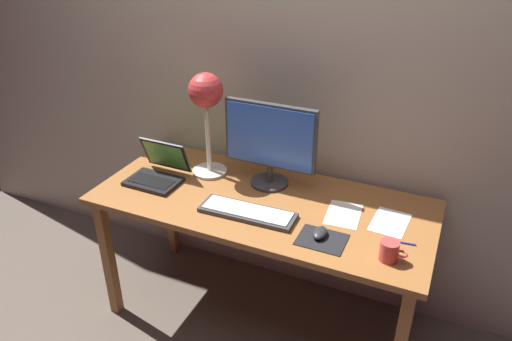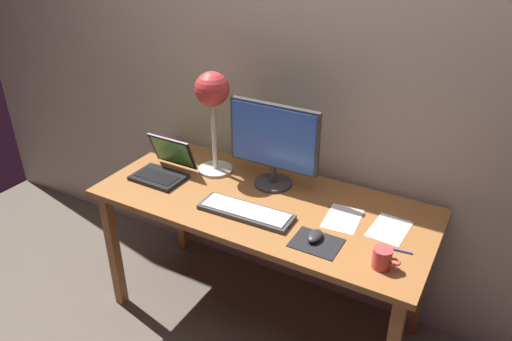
% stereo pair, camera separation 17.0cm
% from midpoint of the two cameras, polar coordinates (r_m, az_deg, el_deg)
% --- Properties ---
extents(ground_plane, '(4.80, 4.80, 0.00)m').
position_cam_midpoint_polar(ground_plane, '(2.76, 2.52, -16.69)').
color(ground_plane, brown).
rests_on(ground_plane, ground).
extents(back_wall, '(4.80, 0.06, 2.60)m').
position_cam_midpoint_polar(back_wall, '(2.41, 7.62, 12.39)').
color(back_wall, '#B2A893').
rests_on(back_wall, ground).
extents(desk, '(1.60, 0.70, 0.74)m').
position_cam_midpoint_polar(desk, '(2.34, 2.85, -5.18)').
color(desk, '#935B2D').
rests_on(desk, ground).
extents(monitor, '(0.46, 0.19, 0.42)m').
position_cam_midpoint_polar(monitor, '(2.32, 4.19, 3.37)').
color(monitor, '#38383A').
rests_on(monitor, desk).
extents(keyboard_main, '(0.44, 0.15, 0.03)m').
position_cam_midpoint_polar(keyboard_main, '(2.19, 1.03, -4.92)').
color(keyboard_main, '#38383A').
rests_on(keyboard_main, desk).
extents(laptop, '(0.26, 0.25, 0.19)m').
position_cam_midpoint_polar(laptop, '(2.52, -8.74, 0.61)').
color(laptop, black).
rests_on(laptop, desk).
extents(desk_lamp, '(0.18, 0.18, 0.53)m').
position_cam_midpoint_polar(desk_lamp, '(2.39, -3.11, 8.46)').
color(desk_lamp, beige).
rests_on(desk_lamp, desk).
extents(mousepad, '(0.20, 0.16, 0.00)m').
position_cam_midpoint_polar(mousepad, '(2.04, 9.49, -8.46)').
color(mousepad, black).
rests_on(mousepad, desk).
extents(mouse, '(0.06, 0.10, 0.03)m').
position_cam_midpoint_polar(mouse, '(2.05, 9.32, -7.67)').
color(mouse, '#28282B').
rests_on(mouse, mousepad).
extents(coffee_mug, '(0.11, 0.07, 0.08)m').
position_cam_midpoint_polar(coffee_mug, '(1.96, 17.11, -9.88)').
color(coffee_mug, '#CC3F3F').
rests_on(coffee_mug, desk).
extents(paper_sheet_near_mouse, '(0.16, 0.22, 0.00)m').
position_cam_midpoint_polar(paper_sheet_near_mouse, '(2.20, 17.57, -6.63)').
color(paper_sheet_near_mouse, white).
rests_on(paper_sheet_near_mouse, desk).
extents(paper_sheet_by_keyboard, '(0.17, 0.22, 0.00)m').
position_cam_midpoint_polar(paper_sheet_by_keyboard, '(2.21, 12.34, -5.60)').
color(paper_sheet_by_keyboard, white).
rests_on(paper_sheet_by_keyboard, desk).
extents(pen, '(0.14, 0.02, 0.01)m').
position_cam_midpoint_polar(pen, '(2.08, 18.28, -8.87)').
color(pen, '#2633A5').
rests_on(pen, desk).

